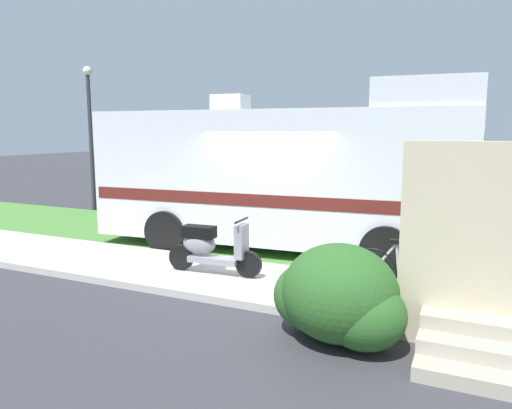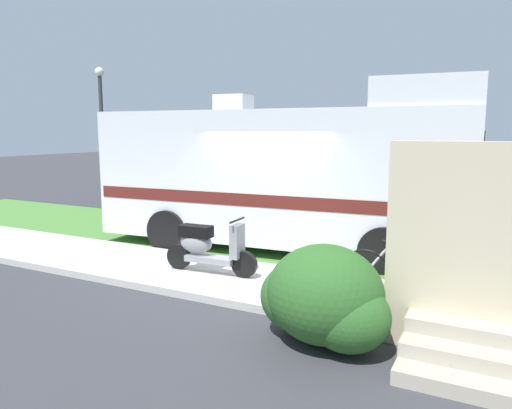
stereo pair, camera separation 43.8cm
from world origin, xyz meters
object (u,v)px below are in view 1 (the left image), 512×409
object	(u,v)px
pickup_truck_near	(197,175)
street_lamp_post	(90,125)
scooter	(210,247)
bicycle	(409,273)
motorhome_rv	(285,174)
bottle_green	(448,296)

from	to	relation	value
pickup_truck_near	street_lamp_post	distance (m)	3.84
scooter	bicycle	distance (m)	3.22
motorhome_rv	street_lamp_post	xyz separation A→B (m)	(-7.43, 2.28, 1.08)
pickup_truck_near	bottle_green	size ratio (longest dim) A/B	20.39
bicycle	pickup_truck_near	world-z (taller)	pickup_truck_near
scooter	street_lamp_post	world-z (taller)	street_lamp_post
scooter	bicycle	world-z (taller)	scooter
scooter	street_lamp_post	size ratio (longest dim) A/B	0.38
pickup_truck_near	motorhome_rv	bearing A→B (deg)	-43.33
bicycle	motorhome_rv	bearing A→B (deg)	138.78
motorhome_rv	pickup_truck_near	distance (m)	7.16
bicycle	bottle_green	bearing A→B (deg)	4.41
motorhome_rv	street_lamp_post	world-z (taller)	street_lamp_post
scooter	bicycle	xyz separation A→B (m)	(3.21, 0.03, -0.06)
motorhome_rv	pickup_truck_near	world-z (taller)	motorhome_rv
bottle_green	street_lamp_post	bearing A→B (deg)	156.38
pickup_truck_near	bottle_green	xyz separation A→B (m)	(8.58, -7.35, -0.75)
pickup_truck_near	street_lamp_post	world-z (taller)	street_lamp_post
motorhome_rv	bicycle	xyz separation A→B (m)	(2.85, -2.49, -1.10)
scooter	bottle_green	size ratio (longest dim) A/B	5.98
pickup_truck_near	bottle_green	distance (m)	11.32
motorhome_rv	pickup_truck_near	bearing A→B (deg)	136.67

